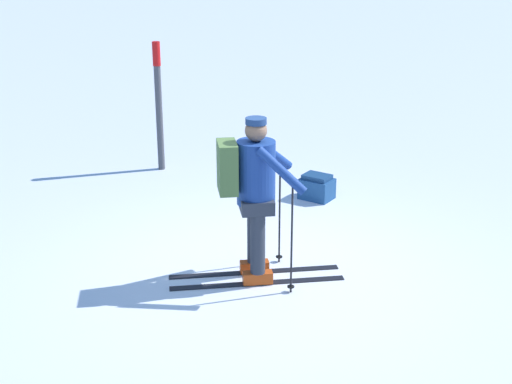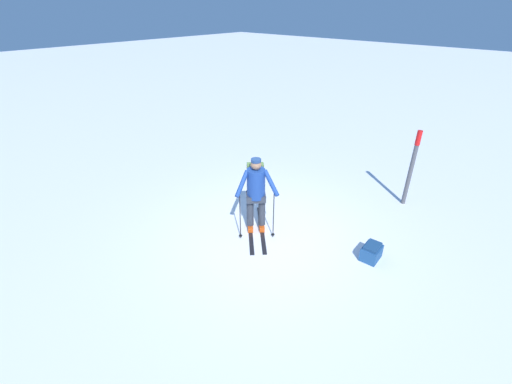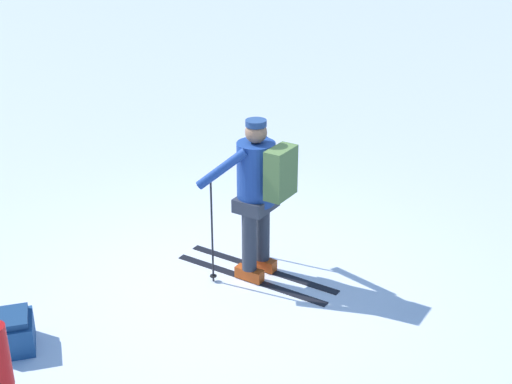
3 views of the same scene
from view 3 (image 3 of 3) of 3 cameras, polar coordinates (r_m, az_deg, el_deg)
name	(u,v)px [view 3 (image 3 of 3)]	position (r m, az deg, el deg)	size (l,w,h in m)	color
ground_plane	(234,281)	(7.40, -1.81, -7.16)	(80.00, 80.00, 0.00)	white
skier	(259,188)	(7.04, 0.22, 0.34)	(1.52, 1.50, 1.70)	black
dropped_backpack	(15,332)	(6.72, -18.72, -10.55)	(0.35, 0.44, 0.34)	navy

